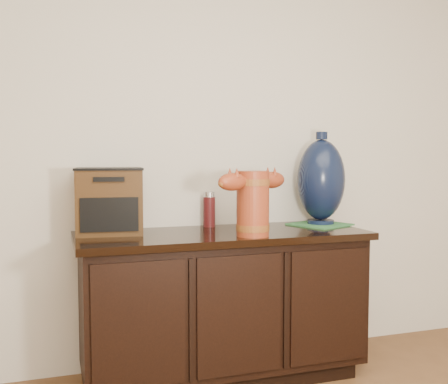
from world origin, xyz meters
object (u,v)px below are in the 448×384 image
object	(u,v)px
terracotta_vessel	(253,200)
tv_radio	(109,201)
spray_can	(209,210)
sideboard	(223,304)
lamp_base	(321,180)

from	to	relation	value
terracotta_vessel	tv_radio	world-z (taller)	tv_radio
spray_can	sideboard	bearing A→B (deg)	-87.62
sideboard	lamp_base	world-z (taller)	lamp_base
terracotta_vessel	tv_radio	xyz separation A→B (m)	(-0.64, 0.30, -0.01)
sideboard	spray_can	size ratio (longest dim) A/B	7.71
sideboard	tv_radio	bearing A→B (deg)	166.90
terracotta_vessel	tv_radio	size ratio (longest dim) A/B	1.22
tv_radio	spray_can	size ratio (longest dim) A/B	1.86
tv_radio	spray_can	distance (m)	0.55
sideboard	spray_can	distance (m)	0.51
lamp_base	terracotta_vessel	bearing A→B (deg)	-153.14
terracotta_vessel	spray_can	bearing A→B (deg)	80.33
sideboard	terracotta_vessel	bearing A→B (deg)	-61.19
lamp_base	spray_can	size ratio (longest dim) A/B	2.68
sideboard	spray_can	bearing A→B (deg)	92.38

